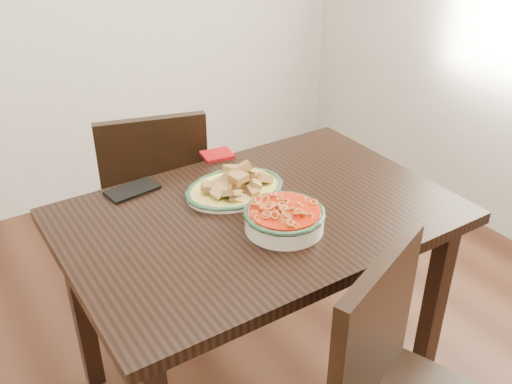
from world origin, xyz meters
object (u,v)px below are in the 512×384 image
dining_table (259,236)px  fish_plate (234,180)px  noodle_bowl (284,216)px  smartphone (132,190)px  chair_far (155,195)px

dining_table → fish_plate: 0.20m
dining_table → noodle_bowl: 0.19m
noodle_bowl → smartphone: (-0.30, 0.46, -0.04)m
chair_far → dining_table: bearing=112.5°
chair_far → noodle_bowl: chair_far is taller
dining_table → chair_far: (-0.08, 0.68, -0.15)m
dining_table → fish_plate: size_ratio=3.59×
smartphone → chair_far: bearing=51.0°
fish_plate → smartphone: (-0.29, 0.19, -0.04)m
chair_far → smartphone: 0.48m
fish_plate → dining_table: bearing=-88.8°
dining_table → smartphone: smartphone is taller
noodle_bowl → smartphone: size_ratio=1.45×
chair_far → fish_plate: 0.62m
chair_far → fish_plate: chair_far is taller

